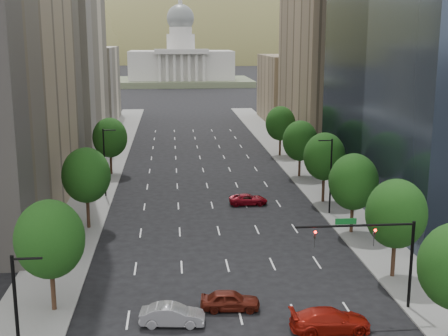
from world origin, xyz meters
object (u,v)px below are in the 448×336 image
object	(u,v)px
car_red_far	(248,199)
traffic_signal	(380,246)
car_red_near	(330,320)
car_silver	(172,315)
car_maroon	(230,300)
capitol	(181,65)

from	to	relation	value
car_red_far	traffic_signal	bearing A→B (deg)	-169.84
car_red_near	car_silver	distance (m)	11.29
car_maroon	traffic_signal	bearing A→B (deg)	-90.68
car_maroon	car_silver	distance (m)	4.87
capitol	car_red_far	bearing A→B (deg)	-88.64
capitol	car_red_near	distance (m)	222.91
traffic_signal	car_silver	bearing A→B (deg)	-176.19
car_red_far	car_red_near	bearing A→B (deg)	-178.51
traffic_signal	car_maroon	world-z (taller)	traffic_signal
traffic_signal	car_red_near	distance (m)	6.91
car_maroon	car_red_far	size ratio (longest dim) A/B	0.95
capitol	car_red_far	size ratio (longest dim) A/B	12.61
traffic_signal	car_red_far	world-z (taller)	traffic_signal
car_maroon	car_silver	bearing A→B (deg)	119.71
capitol	car_maroon	distance (m)	218.82
car_maroon	car_silver	size ratio (longest dim) A/B	0.97
car_red_near	car_silver	xyz separation A→B (m)	(-11.12, 1.95, -0.06)
car_red_near	car_red_far	world-z (taller)	car_red_near
capitol	car_red_far	world-z (taller)	capitol
car_silver	car_red_far	world-z (taller)	car_silver
car_red_near	car_maroon	world-z (taller)	car_red_near
car_red_near	car_silver	size ratio (longest dim) A/B	1.22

